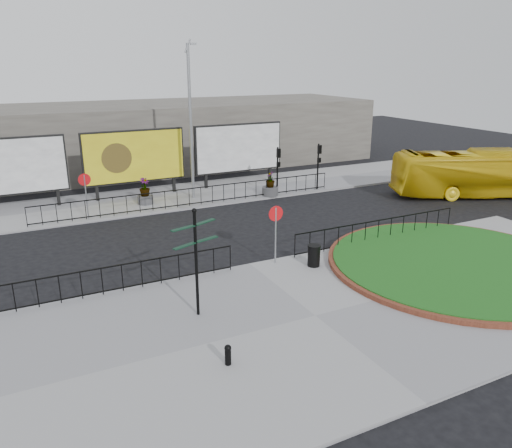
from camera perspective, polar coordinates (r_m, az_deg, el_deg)
ground at (r=20.89m, az=-0.74°, el=-4.84°), size 90.00×90.00×0.00m
pavement_near at (r=16.95m, az=6.79°, el=-10.53°), size 30.00×10.00×0.12m
pavement_far at (r=31.54m, az=-10.32°, el=2.97°), size 44.00×6.00×0.12m
brick_edge at (r=22.19m, az=21.83°, el=-4.21°), size 10.40×10.40×0.18m
grass_lawn at (r=22.18m, az=21.84°, el=-4.16°), size 10.00×10.00×0.22m
railing_near_left at (r=18.74m, az=-17.17°, el=-6.26°), size 10.00×0.10×1.10m
railing_near_right at (r=23.80m, az=13.80°, el=-0.73°), size 9.00×0.10×1.10m
railing_far at (r=29.19m, az=-6.97°, el=3.15°), size 18.00×0.10×1.10m
speed_sign_far at (r=27.64m, az=-18.94°, el=4.11°), size 0.64×0.07×2.47m
speed_sign_near at (r=20.32m, az=2.26°, el=0.25°), size 0.64×0.07×2.47m
billboard_left at (r=30.79m, az=-26.52°, el=5.84°), size 6.20×0.31×4.10m
billboard_mid at (r=31.55m, az=-13.72°, el=7.49°), size 6.20×0.31×4.10m
billboard_right at (r=33.77m, az=-1.99°, el=8.66°), size 6.20×0.31×4.10m
lamp_post at (r=30.17m, az=-7.48°, el=11.66°), size 0.74×0.18×9.23m
signal_pole_a at (r=31.11m, az=2.53°, el=6.90°), size 0.22×0.26×3.00m
signal_pole_b at (r=32.65m, az=7.17°, el=7.31°), size 0.22×0.26×3.00m
building_backdrop at (r=40.59m, az=-14.64°, el=9.56°), size 40.00×10.00×5.00m
fingerpost_sign at (r=16.07m, az=-6.90°, el=-3.20°), size 1.70×0.80×3.68m
bollard at (r=14.25m, az=-3.23°, el=-14.59°), size 0.20×0.20×0.61m
litter_bin at (r=20.58m, az=6.63°, el=-3.59°), size 0.54×0.54×0.90m
bus at (r=34.24m, az=24.09°, el=5.29°), size 10.57×6.59×2.93m
planter_a at (r=30.06m, az=-12.58°, el=3.43°), size 0.91×0.91×1.56m
planter_c at (r=31.25m, az=1.63°, el=4.24°), size 1.02×1.02×1.52m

